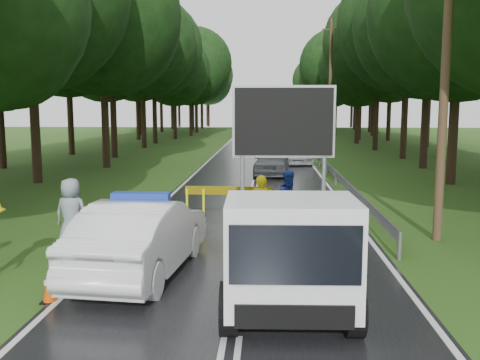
# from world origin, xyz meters

# --- Properties ---
(ground) EXTENTS (160.00, 160.00, 0.00)m
(ground) POSITION_xyz_m (0.00, 0.00, 0.00)
(ground) COLOR #284B15
(ground) RESTS_ON ground
(road) EXTENTS (7.00, 140.00, 0.02)m
(road) POSITION_xyz_m (0.00, 30.00, 0.01)
(road) COLOR black
(road) RESTS_ON ground
(guardrail) EXTENTS (0.12, 60.06, 0.70)m
(guardrail) POSITION_xyz_m (3.70, 29.67, 0.55)
(guardrail) COLOR gray
(guardrail) RESTS_ON ground
(utility_pole_near) EXTENTS (1.40, 0.24, 10.00)m
(utility_pole_near) POSITION_xyz_m (5.20, 2.00, 5.06)
(utility_pole_near) COLOR #4A3B22
(utility_pole_near) RESTS_ON ground
(utility_pole_mid) EXTENTS (1.40, 0.24, 10.00)m
(utility_pole_mid) POSITION_xyz_m (5.20, 28.00, 5.06)
(utility_pole_mid) COLOR #4A3B22
(utility_pole_mid) RESTS_ON ground
(utility_pole_far) EXTENTS (1.40, 0.24, 10.00)m
(utility_pole_far) POSITION_xyz_m (5.20, 54.00, 5.06)
(utility_pole_far) COLOR #4A3B22
(utility_pole_far) RESTS_ON ground
(police_sedan) EXTENTS (2.25, 5.14, 1.81)m
(police_sedan) POSITION_xyz_m (-2.15, -1.38, 0.83)
(police_sedan) COLOR white
(police_sedan) RESTS_ON ground
(work_truck) EXTENTS (2.37, 5.08, 4.00)m
(work_truck) POSITION_xyz_m (0.90, -2.96, 1.08)
(work_truck) COLOR gray
(work_truck) RESTS_ON ground
(barrier) EXTENTS (2.75, 0.13, 1.14)m
(barrier) POSITION_xyz_m (-0.66, 4.00, 0.86)
(barrier) COLOR #F2FD0D
(barrier) RESTS_ON ground
(officer) EXTENTS (0.67, 0.47, 1.76)m
(officer) POSITION_xyz_m (0.38, 2.00, 0.88)
(officer) COLOR yellow
(officer) RESTS_ON ground
(civilian) EXTENTS (1.07, 0.99, 1.77)m
(civilian) POSITION_xyz_m (1.22, 3.00, 0.88)
(civilian) COLOR #172E98
(civilian) RESTS_ON ground
(bystander_right) EXTENTS (0.98, 0.72, 1.83)m
(bystander_right) POSITION_xyz_m (-4.43, 0.60, 0.92)
(bystander_right) COLOR #8690A0
(bystander_right) RESTS_ON ground
(queue_car_first) EXTENTS (2.04, 4.54, 1.51)m
(queue_car_first) POSITION_xyz_m (0.80, 15.73, 0.76)
(queue_car_first) COLOR #43474B
(queue_car_first) RESTS_ON ground
(queue_car_second) EXTENTS (2.69, 5.44, 1.52)m
(queue_car_second) POSITION_xyz_m (2.14, 22.02, 0.76)
(queue_car_second) COLOR #9C9DA3
(queue_car_second) RESTS_ON ground
(queue_car_third) EXTENTS (3.37, 6.12, 1.62)m
(queue_car_third) POSITION_xyz_m (2.57, 29.63, 0.81)
(queue_car_third) COLOR black
(queue_car_third) RESTS_ON ground
(queue_car_fourth) EXTENTS (2.11, 4.80, 1.53)m
(queue_car_fourth) POSITION_xyz_m (2.60, 35.63, 0.77)
(queue_car_fourth) COLOR #45474D
(queue_car_fourth) RESTS_ON ground
(cone_near_left) EXTENTS (0.30, 0.30, 0.64)m
(cone_near_left) POSITION_xyz_m (-3.50, -3.13, 0.31)
(cone_near_left) COLOR black
(cone_near_left) RESTS_ON ground
(cone_center) EXTENTS (0.34, 0.34, 0.71)m
(cone_center) POSITION_xyz_m (-0.03, 2.00, 0.34)
(cone_center) COLOR black
(cone_center) RESTS_ON ground
(cone_far) EXTENTS (0.34, 0.34, 0.72)m
(cone_far) POSITION_xyz_m (0.41, 4.66, 0.35)
(cone_far) COLOR black
(cone_far) RESTS_ON ground
(cone_left_mid) EXTENTS (0.32, 0.32, 0.67)m
(cone_left_mid) POSITION_xyz_m (-2.00, 0.50, 0.33)
(cone_left_mid) COLOR black
(cone_left_mid) RESTS_ON ground
(cone_right) EXTENTS (0.31, 0.31, 0.66)m
(cone_right) POSITION_xyz_m (2.40, 1.50, 0.32)
(cone_right) COLOR black
(cone_right) RESTS_ON ground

